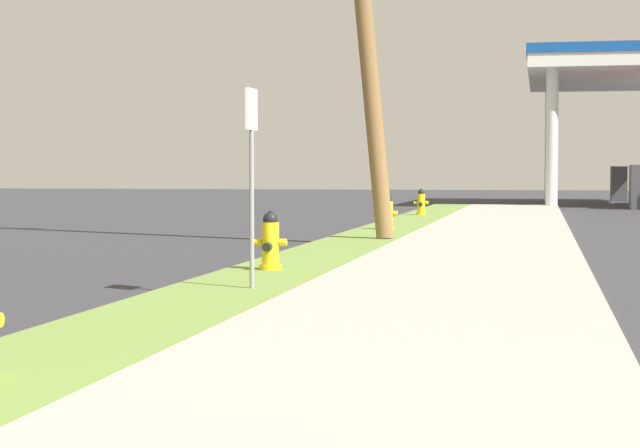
{
  "coord_description": "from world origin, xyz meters",
  "views": [
    {
      "loc": [
        3.97,
        -2.0,
        1.36
      ],
      "look_at": [
        0.89,
        13.33,
        0.62
      ],
      "focal_mm": 61.81,
      "sensor_mm": 36.0,
      "label": 1
    }
  ],
  "objects_px": {
    "street_sign_post": "(252,146)",
    "fire_hydrant_fourth": "(421,203)",
    "fire_hydrant_second": "(270,244)",
    "fire_hydrant_third": "(388,214)"
  },
  "relations": [
    {
      "from": "street_sign_post",
      "to": "fire_hydrant_fourth",
      "type": "bearing_deg",
      "value": 91.0
    },
    {
      "from": "fire_hydrant_fourth",
      "to": "street_sign_post",
      "type": "xyz_separation_m",
      "value": [
        0.35,
        -20.3,
        1.19
      ]
    },
    {
      "from": "fire_hydrant_second",
      "to": "street_sign_post",
      "type": "height_order",
      "value": "street_sign_post"
    },
    {
      "from": "fire_hydrant_third",
      "to": "fire_hydrant_fourth",
      "type": "distance_m",
      "value": 8.13
    },
    {
      "from": "fire_hydrant_third",
      "to": "fire_hydrant_fourth",
      "type": "height_order",
      "value": "same"
    },
    {
      "from": "fire_hydrant_second",
      "to": "street_sign_post",
      "type": "bearing_deg",
      "value": -81.17
    },
    {
      "from": "fire_hydrant_fourth",
      "to": "fire_hydrant_third",
      "type": "bearing_deg",
      "value": -89.01
    },
    {
      "from": "fire_hydrant_third",
      "to": "street_sign_post",
      "type": "bearing_deg",
      "value": -88.99
    },
    {
      "from": "fire_hydrant_third",
      "to": "street_sign_post",
      "type": "relative_size",
      "value": 0.35
    },
    {
      "from": "street_sign_post",
      "to": "fire_hydrant_second",
      "type": "bearing_deg",
      "value": 98.83
    }
  ]
}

